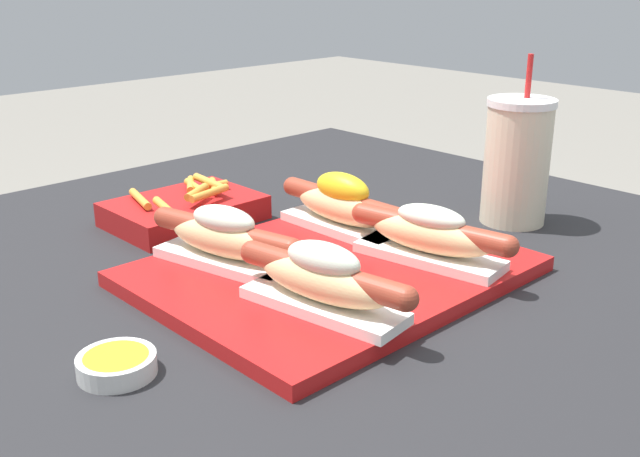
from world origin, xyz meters
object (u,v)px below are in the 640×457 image
(hot_dog_1, at_px, (430,235))
(hot_dog_3, at_px, (342,205))
(sauce_bowl, at_px, (117,364))
(drink_cup, at_px, (517,161))
(serving_tray, at_px, (331,271))
(hot_dog_0, at_px, (323,280))
(fries_basket, at_px, (185,210))
(hot_dog_2, at_px, (224,238))

(hot_dog_1, relative_size, hot_dog_3, 0.99)
(sauce_bowl, distance_m, drink_cup, 0.64)
(serving_tray, distance_m, sauce_bowl, 0.30)
(hot_dog_1, bearing_deg, hot_dog_0, -176.78)
(hot_dog_0, distance_m, hot_dog_3, 0.25)
(serving_tray, height_order, fries_basket, fries_basket)
(hot_dog_1, distance_m, fries_basket, 0.38)
(hot_dog_3, relative_size, fries_basket, 1.07)
(hot_dog_1, bearing_deg, serving_tray, 141.79)
(serving_tray, bearing_deg, sauce_bowl, -175.62)
(hot_dog_1, distance_m, sauce_bowl, 0.40)
(hot_dog_2, bearing_deg, drink_cup, -15.54)
(hot_dog_0, bearing_deg, hot_dog_1, 3.22)
(hot_dog_0, height_order, sauce_bowl, hot_dog_0)
(hot_dog_1, height_order, fries_basket, hot_dog_1)
(serving_tray, xyz_separation_m, fries_basket, (-0.01, 0.29, 0.01))
(hot_dog_3, distance_m, drink_cup, 0.27)
(hot_dog_3, bearing_deg, fries_basket, 115.97)
(hot_dog_0, relative_size, fries_basket, 1.06)
(hot_dog_1, distance_m, drink_cup, 0.25)
(hot_dog_0, bearing_deg, serving_tray, 41.74)
(serving_tray, height_order, hot_dog_1, hot_dog_1)
(hot_dog_3, height_order, fries_basket, hot_dog_3)
(serving_tray, bearing_deg, hot_dog_2, 137.15)
(hot_dog_3, xyz_separation_m, sauce_bowl, (-0.39, -0.10, -0.04))
(hot_dog_2, bearing_deg, hot_dog_0, -90.37)
(hot_dog_0, relative_size, sauce_bowl, 3.01)
(hot_dog_1, relative_size, fries_basket, 1.06)
(serving_tray, distance_m, fries_basket, 0.29)
(drink_cup, relative_size, fries_basket, 1.16)
(hot_dog_3, relative_size, sauce_bowl, 3.04)
(serving_tray, bearing_deg, hot_dog_0, -138.26)
(serving_tray, distance_m, drink_cup, 0.35)
(sauce_bowl, xyz_separation_m, fries_basket, (0.29, 0.32, 0.01))
(hot_dog_3, bearing_deg, sauce_bowl, -165.92)
(fries_basket, bearing_deg, hot_dog_1, -74.01)
(serving_tray, relative_size, hot_dog_2, 1.97)
(drink_cup, bearing_deg, fries_basket, 136.87)
(hot_dog_0, xyz_separation_m, hot_dog_3, (0.19, 0.16, 0.00))
(hot_dog_3, bearing_deg, drink_cup, -24.20)
(fries_basket, bearing_deg, hot_dog_0, -102.27)
(hot_dog_0, distance_m, hot_dog_2, 0.17)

